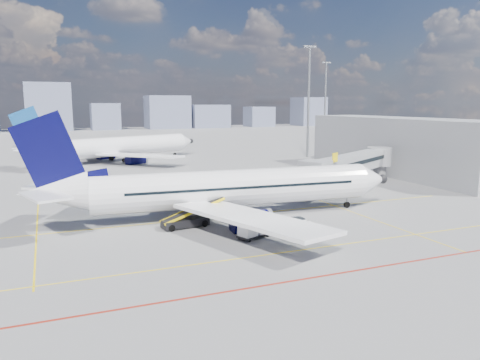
% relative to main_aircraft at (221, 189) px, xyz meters
% --- Properties ---
extents(ground, '(420.00, 420.00, 0.00)m').
position_rel_main_aircraft_xyz_m(ground, '(1.14, -7.55, -3.22)').
color(ground, gray).
rests_on(ground, ground).
extents(apron_markings, '(90.00, 35.12, 0.01)m').
position_rel_main_aircraft_xyz_m(apron_markings, '(0.57, -11.46, -3.21)').
color(apron_markings, yellow).
rests_on(apron_markings, ground).
extents(jet_bridge, '(23.55, 15.78, 6.30)m').
position_rel_main_aircraft_xyz_m(jet_bridge, '(24.65, 9.36, 0.52)').
color(jet_bridge, '#93979B').
rests_on(jet_bridge, ground).
extents(terminal_block, '(10.00, 42.00, 10.00)m').
position_rel_main_aircraft_xyz_m(terminal_block, '(41.09, 18.45, 1.78)').
color(terminal_block, '#93979B').
rests_on(terminal_block, ground).
extents(floodlight_mast_ne, '(3.20, 0.61, 25.45)m').
position_rel_main_aircraft_xyz_m(floodlight_mast_ne, '(39.14, 47.45, 10.37)').
color(floodlight_mast_ne, gray).
rests_on(floodlight_mast_ne, ground).
extents(floodlight_mast_far, '(3.20, 0.61, 25.45)m').
position_rel_main_aircraft_xyz_m(floodlight_mast_far, '(66.14, 82.45, 10.37)').
color(floodlight_mast_far, gray).
rests_on(floodlight_mast_far, ground).
extents(distant_skyline, '(250.55, 15.75, 29.68)m').
position_rel_main_aircraft_xyz_m(distant_skyline, '(-10.82, 182.45, 6.26)').
color(distant_skyline, slate).
rests_on(distant_skyline, ground).
extents(main_aircraft, '(42.11, 36.66, 12.29)m').
position_rel_main_aircraft_xyz_m(main_aircraft, '(0.00, 0.00, 0.00)').
color(main_aircraft, white).
rests_on(main_aircraft, ground).
extents(second_aircraft, '(40.90, 34.58, 12.52)m').
position_rel_main_aircraft_xyz_m(second_aircraft, '(-4.02, 55.50, -0.00)').
color(second_aircraft, white).
rests_on(second_aircraft, ground).
extents(baggage_tug, '(2.48, 1.57, 1.67)m').
position_rel_main_aircraft_xyz_m(baggage_tug, '(4.88, -9.23, -2.42)').
color(baggage_tug, white).
rests_on(baggage_tug, ground).
extents(cargo_dolly, '(3.58, 2.58, 1.80)m').
position_rel_main_aircraft_xyz_m(cargo_dolly, '(0.15, -8.64, -2.23)').
color(cargo_dolly, black).
rests_on(cargo_dolly, ground).
extents(belt_loader, '(6.98, 2.53, 2.80)m').
position_rel_main_aircraft_xyz_m(belt_loader, '(-4.61, -2.37, -2.49)').
color(belt_loader, black).
rests_on(belt_loader, ground).
extents(ramp_worker, '(0.48, 0.71, 1.93)m').
position_rel_main_aircraft_xyz_m(ramp_worker, '(3.72, -11.16, -2.25)').
color(ramp_worker, yellow).
rests_on(ramp_worker, ground).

